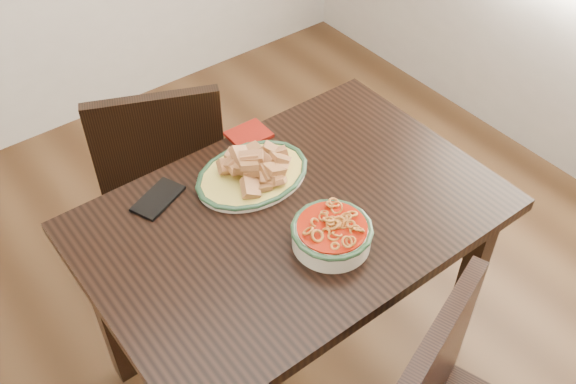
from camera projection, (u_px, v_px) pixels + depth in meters
floor at (259, 371)px, 2.26m from camera, size 3.50×3.50×0.00m
dining_table at (292, 237)px, 1.85m from camera, size 1.15×0.76×0.75m
chair_far at (163, 170)px, 2.28m from camera, size 0.55×0.55×0.89m
fish_plate at (252, 166)px, 1.85m from camera, size 0.34×0.27×0.11m
noodle_bowl at (332, 232)px, 1.66m from camera, size 0.22×0.22×0.08m
smartphone at (158, 199)px, 1.81m from camera, size 0.17×0.13×0.01m
napkin at (249, 135)px, 2.01m from camera, size 0.13×0.11×0.01m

